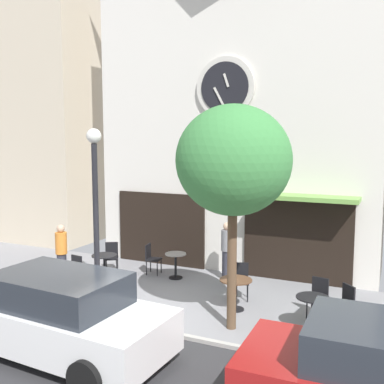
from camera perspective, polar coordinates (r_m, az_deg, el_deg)
The scene contains 19 objects.
ground_plane at distance 9.82m, azimuth -9.69°, elevation -17.61°, with size 29.27×10.28×0.13m.
clock_building at distance 14.44m, azimuth 5.91°, elevation 13.39°, with size 8.71×3.43×11.08m.
neighbor_building_left at distance 20.29m, azimuth -17.36°, elevation 14.73°, with size 5.40×5.00×13.87m.
street_lamp at distance 11.26m, azimuth -12.13°, elevation -2.83°, with size 0.36×0.36×4.27m.
street_tree at distance 9.21m, azimuth 5.24°, elevation 3.91°, with size 2.41×2.17×4.73m.
cafe_table_center at distance 13.12m, azimuth -11.07°, elevation -8.77°, with size 0.71×0.71×0.75m.
cafe_table_near_curb at distance 13.10m, azimuth -2.10°, elevation -8.87°, with size 0.62×0.62×0.73m.
cafe_table_near_door at distance 10.82m, azimuth 5.59°, elevation -11.98°, with size 0.77×0.77×0.74m.
cafe_table_leftmost at distance 10.01m, azimuth 15.09°, elevation -13.92°, with size 0.70×0.70×0.74m.
cafe_chair_near_tree at distance 9.31m, azimuth 16.56°, elevation -15.52°, with size 0.55×0.55×0.90m.
cafe_chair_near_lamp at distance 12.71m, azimuth -14.10°, elevation -9.36°, with size 0.46×0.46×0.90m.
cafe_chair_left_end at distance 13.55m, azimuth -5.22°, elevation -8.17°, with size 0.46×0.46×0.90m.
cafe_chair_facing_street at distance 10.74m, azimuth 15.80°, elevation -12.44°, with size 0.47×0.47×0.90m.
cafe_chair_under_awning at distance 10.45m, azimuth 18.84°, elevation -13.11°, with size 0.57×0.57×0.90m.
cafe_chair_curbside at distance 13.90m, azimuth -10.20°, elevation -7.87°, with size 0.54×0.54×0.90m.
cafe_chair_outer at distance 11.57m, azimuth 6.23°, elevation -10.81°, with size 0.51×0.51×0.90m.
pedestrian_grey at distance 12.90m, azimuth 4.44°, elevation -7.40°, with size 0.32×0.32×1.67m.
pedestrian_orange at distance 13.06m, azimuth -16.27°, elevation -7.48°, with size 0.45×0.45×1.67m.
parked_car_white at distance 8.98m, azimuth -16.53°, elevation -14.78°, with size 4.39×2.20×1.55m.
Camera 1 is at (5.14, -7.77, 4.02)m, focal length 41.94 mm.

